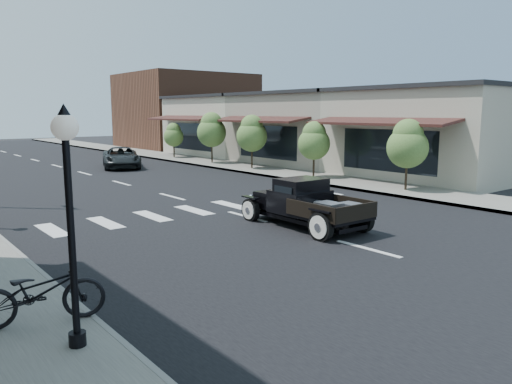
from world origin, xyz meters
TOP-DOWN VIEW (x-y plane):
  - ground at (0.00, 0.00)m, footprint 120.00×120.00m
  - road at (0.00, 15.00)m, footprint 14.00×80.00m
  - road_markings at (0.00, 10.00)m, footprint 12.00×60.00m
  - sidewalk_right at (8.50, 15.00)m, footprint 3.00×80.00m
  - storefront_near at (15.00, 4.00)m, footprint 10.00×9.00m
  - storefront_mid at (15.00, 13.00)m, footprint 10.00×9.00m
  - storefront_far at (15.00, 22.00)m, footprint 10.00×9.00m
  - far_building_right at (15.50, 32.00)m, footprint 11.00×10.00m
  - lamp_post_a at (-7.60, -4.00)m, footprint 0.36×0.36m
  - small_tree_a at (8.30, 1.72)m, footprint 1.73×1.73m
  - small_tree_b at (8.30, 7.24)m, footprint 1.63×1.63m
  - small_tree_c at (8.30, 12.36)m, footprint 1.81×1.81m
  - small_tree_d at (8.30, 16.62)m, footprint 1.89×1.89m
  - small_tree_e at (8.30, 21.65)m, footprint 1.44×1.44m
  - hotrod_pickup at (0.49, -0.22)m, footprint 2.06×4.32m
  - second_car at (2.81, 18.40)m, footprint 3.56×5.03m
  - motorcycle at (-7.78, -2.89)m, footprint 2.06×1.18m

SIDE VIEW (x-z plane):
  - ground at x=0.00m, z-range 0.00..0.00m
  - road_markings at x=0.00m, z-range -0.03..0.03m
  - road at x=0.00m, z-range 0.00..0.02m
  - sidewalk_right at x=8.50m, z-range 0.00..0.15m
  - second_car at x=2.81m, z-range 0.00..1.27m
  - motorcycle at x=-7.78m, z-range 0.15..1.17m
  - hotrod_pickup at x=0.49m, z-range 0.00..1.49m
  - small_tree_e at x=8.30m, z-range 0.15..2.56m
  - small_tree_b at x=8.30m, z-range 0.15..2.86m
  - small_tree_a at x=8.30m, z-range 0.15..3.03m
  - small_tree_c at x=8.30m, z-range 0.15..3.16m
  - small_tree_d at x=8.30m, z-range 0.15..3.31m
  - lamp_post_a at x=-7.60m, z-range 0.15..3.52m
  - storefront_near at x=15.00m, z-range 0.00..4.50m
  - storefront_mid at x=15.00m, z-range 0.00..4.50m
  - storefront_far at x=15.00m, z-range 0.00..4.50m
  - far_building_right at x=15.50m, z-range 0.00..7.00m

